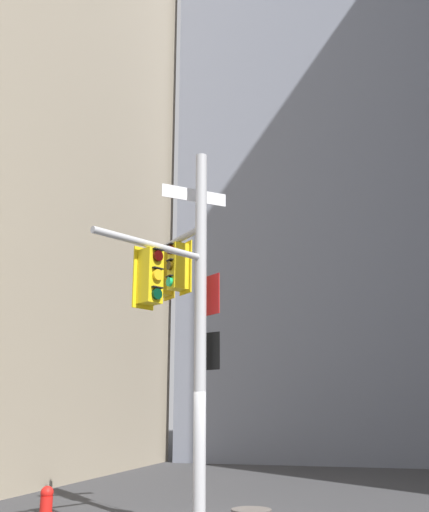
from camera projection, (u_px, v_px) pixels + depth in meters
name	position (u px, v px, depth m)	size (l,w,h in m)	color
building_mid_block	(357.00, 138.00, 35.60)	(17.61, 17.61, 37.56)	slate
signal_pole_assembly	(176.00, 297.00, 11.56)	(2.45, 4.25, 7.33)	#B2B2B5
fire_hydrant	(46.00, 510.00, 10.12)	(0.33, 0.23, 0.85)	red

